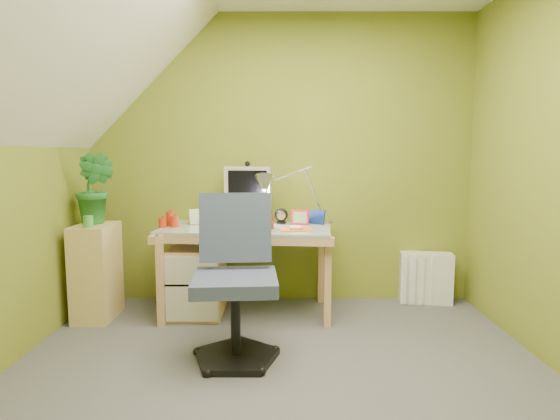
{
  "coord_description": "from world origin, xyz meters",
  "views": [
    {
      "loc": [
        0.01,
        -2.35,
        1.26
      ],
      "look_at": [
        0.0,
        1.0,
        0.85
      ],
      "focal_mm": 30.0,
      "sensor_mm": 36.0,
      "label": 1
    }
  ],
  "objects_px": {
    "potted_plant": "(95,188)",
    "task_chair": "(235,278)",
    "side_ledge": "(96,272)",
    "radiator": "(426,278)",
    "desk_lamp": "(304,183)",
    "monitor": "(248,195)",
    "desk": "(247,270)"
  },
  "relations": [
    {
      "from": "side_ledge",
      "to": "potted_plant",
      "type": "relative_size",
      "value": 1.33
    },
    {
      "from": "desk_lamp",
      "to": "potted_plant",
      "type": "xyz_separation_m",
      "value": [
        -1.59,
        -0.23,
        -0.03
      ]
    },
    {
      "from": "desk",
      "to": "potted_plant",
      "type": "relative_size",
      "value": 2.38
    },
    {
      "from": "radiator",
      "to": "monitor",
      "type": "bearing_deg",
      "value": -167.3
    },
    {
      "from": "desk",
      "to": "side_ledge",
      "type": "xyz_separation_m",
      "value": [
        -1.14,
        -0.1,
        0.02
      ]
    },
    {
      "from": "side_ledge",
      "to": "radiator",
      "type": "relative_size",
      "value": 1.7
    },
    {
      "from": "potted_plant",
      "to": "radiator",
      "type": "distance_m",
      "value": 2.76
    },
    {
      "from": "desk",
      "to": "radiator",
      "type": "xyz_separation_m",
      "value": [
        1.49,
        0.28,
        -0.13
      ]
    },
    {
      "from": "potted_plant",
      "to": "radiator",
      "type": "bearing_deg",
      "value": 7.24
    },
    {
      "from": "desk_lamp",
      "to": "task_chair",
      "type": "distance_m",
      "value": 1.23
    },
    {
      "from": "desk",
      "to": "monitor",
      "type": "height_order",
      "value": "monitor"
    },
    {
      "from": "radiator",
      "to": "desk",
      "type": "bearing_deg",
      "value": -160.5
    },
    {
      "from": "side_ledge",
      "to": "potted_plant",
      "type": "distance_m",
      "value": 0.64
    },
    {
      "from": "desk_lamp",
      "to": "side_ledge",
      "type": "distance_m",
      "value": 1.74
    },
    {
      "from": "desk",
      "to": "monitor",
      "type": "xyz_separation_m",
      "value": [
        0.0,
        0.18,
        0.58
      ]
    },
    {
      "from": "potted_plant",
      "to": "radiator",
      "type": "xyz_separation_m",
      "value": [
        2.63,
        0.33,
        -0.78
      ]
    },
    {
      "from": "monitor",
      "to": "task_chair",
      "type": "height_order",
      "value": "monitor"
    },
    {
      "from": "task_chair",
      "to": "radiator",
      "type": "height_order",
      "value": "task_chair"
    },
    {
      "from": "potted_plant",
      "to": "task_chair",
      "type": "xyz_separation_m",
      "value": [
        1.13,
        -0.79,
        -0.48
      ]
    },
    {
      "from": "desk_lamp",
      "to": "task_chair",
      "type": "xyz_separation_m",
      "value": [
        -0.46,
        -1.02,
        -0.51
      ]
    },
    {
      "from": "potted_plant",
      "to": "task_chair",
      "type": "relative_size",
      "value": 0.53
    },
    {
      "from": "monitor",
      "to": "side_ledge",
      "type": "xyz_separation_m",
      "value": [
        -1.14,
        -0.28,
        -0.56
      ]
    },
    {
      "from": "monitor",
      "to": "radiator",
      "type": "bearing_deg",
      "value": 15.38
    },
    {
      "from": "monitor",
      "to": "desk_lamp",
      "type": "distance_m",
      "value": 0.46
    },
    {
      "from": "desk_lamp",
      "to": "side_ledge",
      "type": "xyz_separation_m",
      "value": [
        -1.59,
        -0.28,
        -0.66
      ]
    },
    {
      "from": "side_ledge",
      "to": "potted_plant",
      "type": "height_order",
      "value": "potted_plant"
    },
    {
      "from": "desk",
      "to": "side_ledge",
      "type": "bearing_deg",
      "value": -169.35
    },
    {
      "from": "side_ledge",
      "to": "radiator",
      "type": "xyz_separation_m",
      "value": [
        2.63,
        0.38,
        -0.15
      ]
    },
    {
      "from": "task_chair",
      "to": "radiator",
      "type": "bearing_deg",
      "value": 32.89
    },
    {
      "from": "desk",
      "to": "desk_lamp",
      "type": "xyz_separation_m",
      "value": [
        0.45,
        0.18,
        0.68
      ]
    },
    {
      "from": "monitor",
      "to": "radiator",
      "type": "xyz_separation_m",
      "value": [
        1.49,
        0.1,
        -0.71
      ]
    },
    {
      "from": "potted_plant",
      "to": "monitor",
      "type": "bearing_deg",
      "value": 11.59
    }
  ]
}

